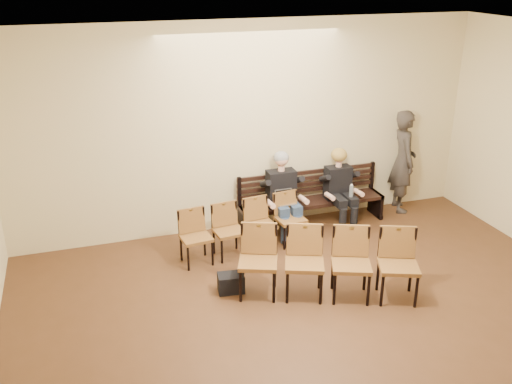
% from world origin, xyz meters
% --- Properties ---
extents(room_walls, '(8.02, 10.01, 3.51)m').
position_xyz_m(room_walls, '(0.00, 0.79, 2.54)').
color(room_walls, beige).
rests_on(room_walls, ground).
extents(bench, '(2.60, 0.90, 0.45)m').
position_xyz_m(bench, '(1.02, 4.65, 0.23)').
color(bench, black).
rests_on(bench, ground).
extents(seated_man, '(0.59, 0.82, 1.42)m').
position_xyz_m(seated_man, '(0.42, 4.53, 0.71)').
color(seated_man, black).
rests_on(seated_man, ground).
extents(seated_woman, '(0.55, 0.76, 1.28)m').
position_xyz_m(seated_woman, '(1.48, 4.53, 0.64)').
color(seated_woman, black).
rests_on(seated_woman, ground).
extents(laptop, '(0.33, 0.28, 0.22)m').
position_xyz_m(laptop, '(0.41, 4.33, 0.56)').
color(laptop, '#B6B6BB').
rests_on(laptop, bench).
extents(water_bottle, '(0.08, 0.08, 0.23)m').
position_xyz_m(water_bottle, '(1.58, 4.30, 0.57)').
color(water_bottle, silver).
rests_on(water_bottle, bench).
extents(bag, '(0.39, 0.29, 0.27)m').
position_xyz_m(bag, '(-0.94, 2.96, 0.13)').
color(bag, black).
rests_on(bag, ground).
extents(passerby, '(0.70, 0.89, 2.17)m').
position_xyz_m(passerby, '(2.83, 4.75, 1.09)').
color(passerby, '#36302C').
rests_on(passerby, ground).
extents(chair_row_front, '(2.10, 0.69, 0.85)m').
position_xyz_m(chair_row_front, '(-0.41, 4.00, 0.42)').
color(chair_row_front, brown).
rests_on(chair_row_front, ground).
extents(chair_row_back, '(2.45, 1.39, 0.99)m').
position_xyz_m(chair_row_back, '(0.28, 2.43, 0.50)').
color(chair_row_back, brown).
rests_on(chair_row_back, ground).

